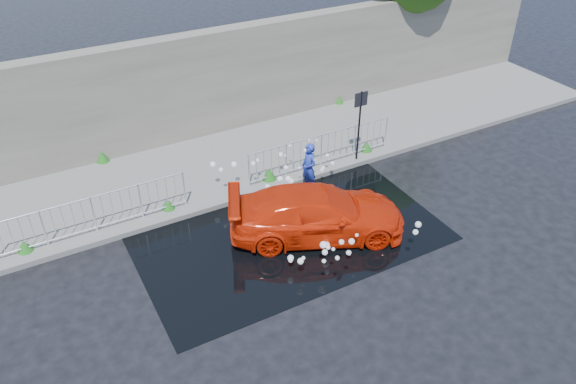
# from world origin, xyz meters

# --- Properties ---
(ground) EXTENTS (90.00, 90.00, 0.00)m
(ground) POSITION_xyz_m (0.00, 0.00, 0.00)
(ground) COLOR black
(ground) RESTS_ON ground
(pavement) EXTENTS (30.00, 4.00, 0.15)m
(pavement) POSITION_xyz_m (0.00, 5.00, 0.07)
(pavement) COLOR slate
(pavement) RESTS_ON ground
(curb) EXTENTS (30.00, 0.25, 0.16)m
(curb) POSITION_xyz_m (0.00, 3.00, 0.08)
(curb) COLOR slate
(curb) RESTS_ON ground
(retaining_wall) EXTENTS (30.00, 0.60, 3.50)m
(retaining_wall) POSITION_xyz_m (0.00, 7.20, 1.90)
(retaining_wall) COLOR #5B594D
(retaining_wall) RESTS_ON pavement
(puddle) EXTENTS (8.00, 5.00, 0.01)m
(puddle) POSITION_xyz_m (0.50, 1.00, 0.01)
(puddle) COLOR black
(puddle) RESTS_ON ground
(sign_post) EXTENTS (0.45, 0.06, 2.50)m
(sign_post) POSITION_xyz_m (4.20, 3.10, 1.72)
(sign_post) COLOR black
(sign_post) RESTS_ON ground
(railing_left) EXTENTS (5.05, 0.05, 1.10)m
(railing_left) POSITION_xyz_m (-4.00, 3.35, 0.74)
(railing_left) COLOR silver
(railing_left) RESTS_ON pavement
(railing_right) EXTENTS (5.05, 0.05, 1.10)m
(railing_right) POSITION_xyz_m (3.00, 3.35, 0.74)
(railing_right) COLOR silver
(railing_right) RESTS_ON pavement
(weeds) EXTENTS (12.17, 3.93, 0.37)m
(weeds) POSITION_xyz_m (-0.02, 4.52, 0.32)
(weeds) COLOR #195015
(weeds) RESTS_ON pavement
(water_spray) EXTENTS (3.57, 5.45, 1.02)m
(water_spray) POSITION_xyz_m (1.02, 1.17, 0.71)
(water_spray) COLOR white
(water_spray) RESTS_ON ground
(red_car) EXTENTS (5.00, 3.56, 1.34)m
(red_car) POSITION_xyz_m (1.19, 0.60, 0.67)
(red_car) COLOR red
(red_car) RESTS_ON ground
(person) EXTENTS (0.42, 0.60, 1.55)m
(person) POSITION_xyz_m (2.06, 2.52, 0.77)
(person) COLOR #2234AA
(person) RESTS_ON ground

